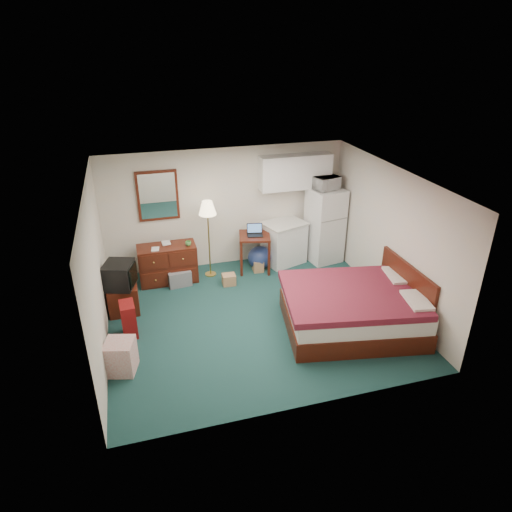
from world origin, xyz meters
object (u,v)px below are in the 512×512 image
object	(u,v)px
floor_lamp	(209,239)
fridge	(325,225)
kitchen_counter	(284,243)
desk	(255,252)
suitcase	(129,319)
dresser	(168,264)
tv_stand	(123,298)
bed	(352,310)

from	to	relation	value
floor_lamp	fridge	xyz separation A→B (m)	(2.52, 0.04, 0.00)
floor_lamp	fridge	bearing A→B (deg)	0.86
kitchen_counter	fridge	size ratio (longest dim) A/B	0.55
desk	kitchen_counter	bearing A→B (deg)	26.55
kitchen_counter	fridge	distance (m)	0.95
fridge	desk	bearing A→B (deg)	172.27
fridge	suitcase	xyz separation A→B (m)	(-4.20, -1.74, -0.51)
dresser	floor_lamp	world-z (taller)	floor_lamp
tv_stand	bed	bearing A→B (deg)	-23.39
dresser	kitchen_counter	xyz separation A→B (m)	(2.50, 0.17, 0.06)
kitchen_counter	suitcase	size ratio (longest dim) A/B	1.49
kitchen_counter	fridge	xyz separation A→B (m)	(0.88, -0.11, 0.36)
desk	kitchen_counter	distance (m)	0.72
dresser	kitchen_counter	distance (m)	2.51
desk	bed	size ratio (longest dim) A/B	0.36
dresser	kitchen_counter	size ratio (longest dim) A/B	1.27
dresser	suitcase	distance (m)	1.87
dresser	tv_stand	world-z (taller)	dresser
desk	tv_stand	size ratio (longest dim) A/B	1.39
kitchen_counter	bed	world-z (taller)	kitchen_counter
floor_lamp	bed	bearing A→B (deg)	-52.36
dresser	floor_lamp	distance (m)	0.95
fridge	bed	size ratio (longest dim) A/B	0.73
dresser	fridge	size ratio (longest dim) A/B	0.70
floor_lamp	kitchen_counter	size ratio (longest dim) A/B	1.80
floor_lamp	suitcase	size ratio (longest dim) A/B	2.69
desk	bed	distance (m)	2.68
kitchen_counter	bed	distance (m)	2.68
floor_lamp	fridge	world-z (taller)	fridge
desk	tv_stand	world-z (taller)	desk
floor_lamp	bed	distance (m)	3.21
bed	tv_stand	size ratio (longest dim) A/B	3.87
suitcase	tv_stand	bearing A→B (deg)	90.98
fridge	kitchen_counter	bearing A→B (deg)	163.21
floor_lamp	kitchen_counter	world-z (taller)	floor_lamp
dresser	tv_stand	xyz separation A→B (m)	(-0.89, -0.88, -0.13)
desk	bed	xyz separation A→B (m)	(1.00, -2.49, -0.04)
fridge	bed	world-z (taller)	fridge
tv_stand	suitcase	xyz separation A→B (m)	(0.07, -0.79, 0.04)
desk	tv_stand	xyz separation A→B (m)	(-2.69, -0.89, -0.14)
dresser	bed	size ratio (longest dim) A/B	0.52
desk	suitcase	distance (m)	3.11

